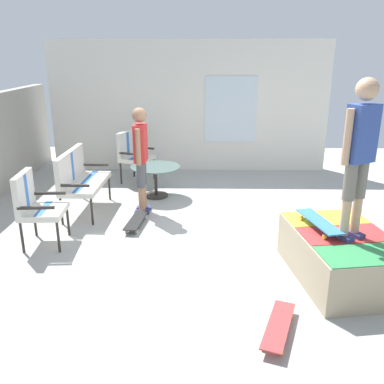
% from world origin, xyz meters
% --- Properties ---
extents(ground_plane, '(12.00, 12.00, 0.10)m').
position_xyz_m(ground_plane, '(0.00, 0.00, -0.05)').
color(ground_plane, '#A8A8A3').
extents(house_facade, '(0.23, 6.00, 2.78)m').
position_xyz_m(house_facade, '(3.80, 0.49, 1.39)').
color(house_facade, white).
rests_on(house_facade, ground_plane).
extents(skate_ramp, '(1.74, 1.95, 0.56)m').
position_xyz_m(skate_ramp, '(-0.99, -1.44, 0.28)').
color(skate_ramp, tan).
rests_on(skate_ramp, ground_plane).
extents(patio_bench, '(1.26, 0.57, 1.02)m').
position_xyz_m(patio_bench, '(1.10, 2.23, 0.62)').
color(patio_bench, '#2D2823').
rests_on(patio_bench, ground_plane).
extents(patio_chair_near_house, '(0.77, 0.73, 1.02)m').
position_xyz_m(patio_chair_near_house, '(2.84, 1.63, 0.61)').
color(patio_chair_near_house, '#2D2823').
rests_on(patio_chair_near_house, ground_plane).
extents(patio_chair_by_wall, '(0.65, 0.59, 1.02)m').
position_xyz_m(patio_chair_by_wall, '(-0.17, 2.47, 0.61)').
color(patio_chair_by_wall, '#2D2823').
rests_on(patio_chair_by_wall, ground_plane).
extents(patio_table, '(0.90, 0.90, 0.57)m').
position_xyz_m(patio_table, '(1.87, 1.06, 0.40)').
color(patio_table, '#2D2823').
rests_on(patio_table, ground_plane).
extents(person_watching, '(0.48, 0.25, 1.72)m').
position_xyz_m(person_watching, '(1.09, 1.19, 1.00)').
color(person_watching, navy).
rests_on(person_watching, ground_plane).
extents(person_skater, '(0.35, 0.43, 1.74)m').
position_xyz_m(person_skater, '(-1.08, -1.42, 1.58)').
color(person_skater, navy).
rests_on(person_skater, skate_ramp).
extents(skateboard_by_bench, '(0.82, 0.29, 0.10)m').
position_xyz_m(skateboard_by_bench, '(0.49, 1.22, 0.08)').
color(skateboard_by_bench, black).
rests_on(skateboard_by_bench, ground_plane).
extents(skateboard_spare, '(0.82, 0.46, 0.10)m').
position_xyz_m(skateboard_spare, '(-2.05, -0.50, 0.08)').
color(skateboard_spare, '#B23838').
rests_on(skateboard_spare, ground_plane).
extents(skateboard_on_ramp, '(0.82, 0.38, 0.10)m').
position_xyz_m(skateboard_on_ramp, '(-0.85, -1.15, 0.64)').
color(skateboard_on_ramp, '#3372B2').
rests_on(skateboard_on_ramp, skate_ramp).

